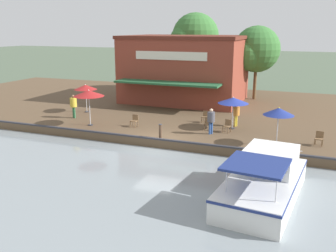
{
  "coord_description": "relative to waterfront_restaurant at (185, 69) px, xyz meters",
  "views": [
    {
      "loc": [
        20.51,
        8.71,
        7.36
      ],
      "look_at": [
        -1.0,
        0.32,
        1.3
      ],
      "focal_mm": 40.0,
      "sensor_mm": 36.0,
      "label": 1
    }
  ],
  "objects": [
    {
      "name": "person_at_quay_edge",
      "position": [
        10.02,
        -5.63,
        -1.9
      ],
      "size": [
        0.51,
        0.51,
        1.82
      ],
      "color": "#337547",
      "rests_on": "quay_deck"
    },
    {
      "name": "patio_umbrella_far_corner",
      "position": [
        11.52,
        -3.2,
        -0.73
      ],
      "size": [
        2.17,
        2.17,
        2.58
      ],
      "color": "#B7B7B7",
      "rests_on": "quay_deck"
    },
    {
      "name": "quay_deck",
      "position": [
        2.17,
        2.71,
        -3.35
      ],
      "size": [
        22.0,
        56.0,
        0.6
      ],
      "primitive_type": "cube",
      "color": "brown",
      "rests_on": "ground"
    },
    {
      "name": "cafe_chair_mid_patio",
      "position": [
        9.59,
        4.95,
        -2.58
      ],
      "size": [
        0.53,
        0.53,
        0.85
      ],
      "color": "brown",
      "rests_on": "quay_deck"
    },
    {
      "name": "cafe_chair_back_row_seat",
      "position": [
        10.67,
        12.06,
        -2.58
      ],
      "size": [
        0.5,
        0.5,
        0.85
      ],
      "color": "brown",
      "rests_on": "quay_deck"
    },
    {
      "name": "patio_umbrella_back_row",
      "position": [
        11.53,
        9.71,
        -1.01
      ],
      "size": [
        1.8,
        1.8,
        2.31
      ],
      "color": "#B7B7B7",
      "rests_on": "quay_deck"
    },
    {
      "name": "mooring_post",
      "position": [
        12.82,
        2.77,
        -2.57
      ],
      "size": [
        0.22,
        0.22,
        0.96
      ],
      "color": "#473323",
      "rests_on": "quay_deck"
    },
    {
      "name": "cafe_chair_facing_river",
      "position": [
        10.68,
        -0.08,
        -2.58
      ],
      "size": [
        0.46,
        0.46,
        0.85
      ],
      "color": "brown",
      "rests_on": "quay_deck"
    },
    {
      "name": "patio_umbrella_near_quay_edge",
      "position": [
        8.75,
        6.47,
        -1.06
      ],
      "size": [
        2.09,
        2.09,
        2.24
      ],
      "color": "#B7B7B7",
      "rests_on": "quay_deck"
    },
    {
      "name": "quay_edge_fender",
      "position": [
        13.07,
        2.71,
        -3.0
      ],
      "size": [
        0.2,
        50.4,
        0.1
      ],
      "primitive_type": "cube",
      "color": "#2D2D33",
      "rests_on": "quay_deck"
    },
    {
      "name": "ground_plane",
      "position": [
        13.17,
        2.71,
        -3.65
      ],
      "size": [
        220.0,
        220.0,
        0.0
      ],
      "primitive_type": "plane",
      "color": "#4C5B47"
    },
    {
      "name": "motorboat_far_downstream",
      "position": [
        17.34,
        9.87,
        -2.83
      ],
      "size": [
        7.76,
        3.44,
        2.16
      ],
      "color": "white",
      "rests_on": "river_water"
    },
    {
      "name": "patio_umbrella_by_entrance",
      "position": [
        7.87,
        -5.88,
        -0.98
      ],
      "size": [
        1.85,
        1.85,
        2.32
      ],
      "color": "#B7B7B7",
      "rests_on": "quay_deck"
    },
    {
      "name": "tree_behind_restaurant",
      "position": [
        -5.68,
        -1.05,
        2.69
      ],
      "size": [
        5.29,
        5.03,
        8.4
      ],
      "color": "brown",
      "rests_on": "quay_deck"
    },
    {
      "name": "person_mid_patio",
      "position": [
        7.99,
        6.56,
        -2.04
      ],
      "size": [
        0.46,
        0.46,
        1.63
      ],
      "color": "gold",
      "rests_on": "quay_deck"
    },
    {
      "name": "cafe_chair_under_first_umbrella",
      "position": [
        7.71,
        4.25,
        -2.58
      ],
      "size": [
        0.47,
        0.47,
        0.85
      ],
      "color": "brown",
      "rests_on": "quay_deck"
    },
    {
      "name": "person_near_entrance",
      "position": [
        10.63,
        5.44,
        -1.97
      ],
      "size": [
        0.49,
        0.49,
        1.72
      ],
      "color": "#2D5193",
      "rests_on": "quay_deck"
    },
    {
      "name": "tree_downstream_bank",
      "position": [
        -2.9,
        5.97,
        1.64
      ],
      "size": [
        4.61,
        4.39,
        7.01
      ],
      "color": "brown",
      "rests_on": "quay_deck"
    },
    {
      "name": "waterfront_restaurant",
      "position": [
        0.0,
        0.0,
        0.0
      ],
      "size": [
        9.55,
        10.9,
        6.1
      ],
      "color": "brown",
      "rests_on": "quay_deck"
    },
    {
      "name": "cafe_chair_beside_entrance",
      "position": [
        9.74,
        6.34,
        -2.58
      ],
      "size": [
        0.53,
        0.53,
        0.85
      ],
      "color": "brown",
      "rests_on": "quay_deck"
    }
  ]
}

